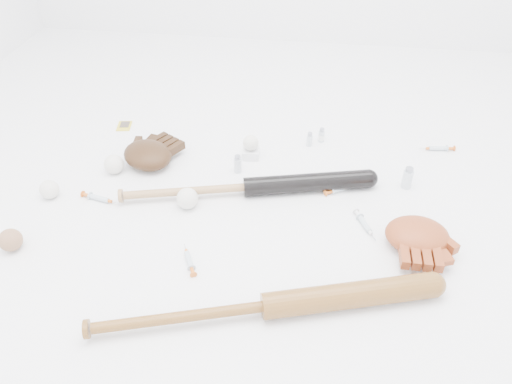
# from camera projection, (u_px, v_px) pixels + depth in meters

# --- Properties ---
(bat_dark) EXTENTS (0.92, 0.30, 0.07)m
(bat_dark) POSITION_uv_depth(u_px,v_px,m) (247.00, 187.00, 1.76)
(bat_dark) COLOR black
(bat_dark) RESTS_ON ground
(bat_wood) EXTENTS (0.99, 0.37, 0.07)m
(bat_wood) POSITION_uv_depth(u_px,v_px,m) (266.00, 306.00, 1.35)
(bat_wood) COLOR brown
(bat_wood) RESTS_ON ground
(glove_dark) EXTENTS (0.33, 0.33, 0.09)m
(glove_dark) POSITION_uv_depth(u_px,v_px,m) (148.00, 155.00, 1.90)
(glove_dark) COLOR #331E0E
(glove_dark) RESTS_ON ground
(glove_tan) EXTENTS (0.24, 0.24, 0.09)m
(glove_tan) POSITION_uv_depth(u_px,v_px,m) (417.00, 235.00, 1.56)
(glove_tan) COLOR brown
(glove_tan) RESTS_ON ground
(trading_card) EXTENTS (0.07, 0.09, 0.00)m
(trading_card) POSITION_uv_depth(u_px,v_px,m) (124.00, 126.00, 2.14)
(trading_card) COLOR gold
(trading_card) RESTS_ON ground
(pedestal) EXTENTS (0.07, 0.07, 0.04)m
(pedestal) POSITION_uv_depth(u_px,v_px,m) (251.00, 153.00, 1.95)
(pedestal) COLOR white
(pedestal) RESTS_ON ground
(baseball_on_pedestal) EXTENTS (0.06, 0.06, 0.06)m
(baseball_on_pedestal) POSITION_uv_depth(u_px,v_px,m) (251.00, 143.00, 1.92)
(baseball_on_pedestal) COLOR silver
(baseball_on_pedestal) RESTS_ON pedestal
(baseball_left) EXTENTS (0.07, 0.07, 0.07)m
(baseball_left) POSITION_uv_depth(u_px,v_px,m) (49.00, 189.00, 1.75)
(baseball_left) COLOR silver
(baseball_left) RESTS_ON ground
(baseball_upper) EXTENTS (0.07, 0.07, 0.07)m
(baseball_upper) POSITION_uv_depth(u_px,v_px,m) (114.00, 164.00, 1.86)
(baseball_upper) COLOR silver
(baseball_upper) RESTS_ON ground
(baseball_mid) EXTENTS (0.07, 0.07, 0.07)m
(baseball_mid) POSITION_uv_depth(u_px,v_px,m) (187.00, 198.00, 1.70)
(baseball_mid) COLOR silver
(baseball_mid) RESTS_ON ground
(baseball_aged) EXTENTS (0.07, 0.07, 0.07)m
(baseball_aged) POSITION_uv_depth(u_px,v_px,m) (11.00, 240.00, 1.55)
(baseball_aged) COLOR #8E6244
(baseball_aged) RESTS_ON ground
(syringe_0) EXTENTS (0.17, 0.06, 0.02)m
(syringe_0) POSITION_uv_depth(u_px,v_px,m) (99.00, 198.00, 1.75)
(syringe_0) COLOR #ADBCC6
(syringe_0) RESTS_ON ground
(syringe_1) EXTENTS (0.09, 0.15, 0.02)m
(syringe_1) POSITION_uv_depth(u_px,v_px,m) (189.00, 260.00, 1.52)
(syringe_1) COLOR #ADBCC6
(syringe_1) RESTS_ON ground
(syringe_2) EXTENTS (0.14, 0.10, 0.02)m
(syringe_2) POSITION_uv_depth(u_px,v_px,m) (341.00, 189.00, 1.79)
(syringe_2) COLOR #ADBCC6
(syringe_2) RESTS_ON ground
(syringe_3) EXTENTS (0.09, 0.16, 0.02)m
(syringe_3) POSITION_uv_depth(u_px,v_px,m) (365.00, 224.00, 1.64)
(syringe_3) COLOR #ADBCC6
(syringe_3) RESTS_ON ground
(syringe_4) EXTENTS (0.16, 0.05, 0.02)m
(syringe_4) POSITION_uv_depth(u_px,v_px,m) (438.00, 148.00, 2.00)
(syringe_4) COLOR #ADBCC6
(syringe_4) RESTS_ON ground
(vial_0) EXTENTS (0.02, 0.02, 0.06)m
(vial_0) POSITION_uv_depth(u_px,v_px,m) (310.00, 139.00, 2.01)
(vial_0) COLOR silver
(vial_0) RESTS_ON ground
(vial_1) EXTENTS (0.02, 0.02, 0.06)m
(vial_1) POSITION_uv_depth(u_px,v_px,m) (322.00, 135.00, 2.03)
(vial_1) COLOR silver
(vial_1) RESTS_ON ground
(vial_2) EXTENTS (0.03, 0.03, 0.07)m
(vial_2) POSITION_uv_depth(u_px,v_px,m) (238.00, 164.00, 1.87)
(vial_2) COLOR silver
(vial_2) RESTS_ON ground
(vial_3) EXTENTS (0.04, 0.04, 0.08)m
(vial_3) POSITION_uv_depth(u_px,v_px,m) (408.00, 178.00, 1.79)
(vial_3) COLOR silver
(vial_3) RESTS_ON ground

